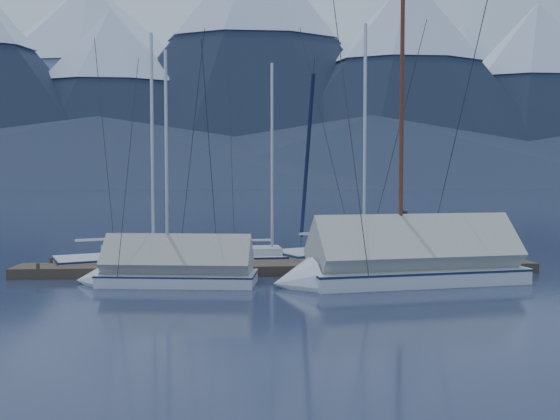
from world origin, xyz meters
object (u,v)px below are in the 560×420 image
at_px(sailboat_covered_far, 164,272).
at_px(person, 404,236).
at_px(sailboat_open_right, 375,254).
at_px(sailboat_open_left, 167,260).
at_px(sailboat_open_mid, 284,260).
at_px(sailboat_covered_near, 395,267).

bearing_deg(sailboat_covered_far, person, 13.42).
distance_m(sailboat_open_right, sailboat_covered_far, 9.62).
distance_m(sailboat_open_left, sailboat_open_mid, 4.48).
distance_m(sailboat_covered_near, sailboat_covered_far, 7.24).
height_order(sailboat_open_left, person, sailboat_open_left).
bearing_deg(sailboat_covered_near, person, 67.54).
bearing_deg(sailboat_covered_near, sailboat_open_left, 148.86).
xyz_separation_m(sailboat_open_left, sailboat_open_right, (8.36, 1.11, 0.02)).
relative_size(sailboat_covered_near, sailboat_covered_far, 1.31).
relative_size(sailboat_open_left, sailboat_covered_far, 1.21).
bearing_deg(sailboat_open_mid, person, -27.08).
height_order(sailboat_open_left, sailboat_open_right, sailboat_open_right).
xyz_separation_m(sailboat_open_mid, sailboat_covered_near, (3.17, -4.35, 0.37)).
xyz_separation_m(sailboat_open_left, sailboat_open_mid, (4.48, -0.27, -0.02)).
bearing_deg(person, sailboat_open_right, -1.10).
bearing_deg(sailboat_open_left, sailboat_open_mid, -3.45).
height_order(sailboat_open_left, sailboat_covered_near, sailboat_covered_near).
distance_m(sailboat_open_mid, sailboat_covered_near, 5.39).
distance_m(sailboat_open_mid, person, 4.74).
bearing_deg(sailboat_covered_far, sailboat_open_left, 95.45).
height_order(sailboat_covered_near, person, sailboat_covered_near).
bearing_deg(sailboat_open_left, sailboat_covered_far, -84.55).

